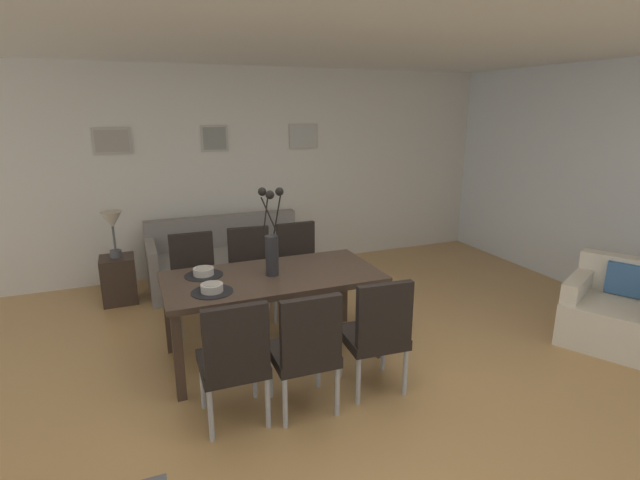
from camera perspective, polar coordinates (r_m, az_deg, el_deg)
ground_plane at (r=3.81m, az=1.78°, el=-17.96°), size 9.00×9.00×0.00m
back_wall_panel at (r=6.34m, az=-10.19°, el=8.05°), size 9.00×0.10×2.60m
ceiling_panel at (r=3.59m, az=-0.67°, el=24.15°), size 9.00×7.20×0.08m
dining_table at (r=4.09m, az=-5.65°, el=-5.18°), size 1.80×0.90×0.74m
dining_chair_near_left at (r=3.30m, az=-10.19°, el=-13.58°), size 0.45×0.45×0.92m
dining_chair_near_right at (r=4.83m, az=-14.72°, el=-4.23°), size 0.44×0.44×0.92m
dining_chair_far_left at (r=3.37m, az=-1.69°, el=-12.66°), size 0.45×0.45×0.92m
dining_chair_far_right at (r=4.95m, az=-8.21°, el=-3.39°), size 0.47×0.47×0.92m
dining_chair_mid_left at (r=3.62m, az=6.82°, el=-10.65°), size 0.47×0.47×0.92m
dining_chair_mid_right at (r=5.08m, az=-2.43°, el=-2.71°), size 0.45×0.45×0.92m
centerpiece_vase at (r=3.98m, az=-5.78°, el=-0.30°), size 0.21×0.23×0.73m
placemat_near_left at (r=3.77m, az=-12.73°, el=-6.04°), size 0.32×0.32×0.01m
bowl_near_left at (r=3.75m, az=-12.76°, el=-5.51°), size 0.17×0.17×0.07m
placemat_near_right at (r=4.14m, az=-13.69°, el=-4.09°), size 0.32×0.32×0.01m
bowl_near_right at (r=4.13m, az=-13.72°, el=-3.61°), size 0.17×0.17×0.07m
sofa at (r=5.94m, az=-10.80°, el=-2.61°), size 1.87×0.84×0.80m
side_table at (r=5.76m, az=-22.84°, el=-4.37°), size 0.36×0.36×0.52m
table_lamp at (r=5.59m, az=-23.52°, el=1.75°), size 0.22×0.22×0.51m
armchair at (r=5.21m, az=31.81°, el=-7.35°), size 1.08×1.08×0.75m
framed_picture_left at (r=6.09m, az=-23.57°, el=10.78°), size 0.42×0.03×0.30m
framed_picture_center at (r=6.18m, az=-12.46°, el=11.75°), size 0.33×0.03×0.32m
framed_picture_right at (r=6.49m, az=-1.99°, el=12.26°), size 0.40×0.03×0.32m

